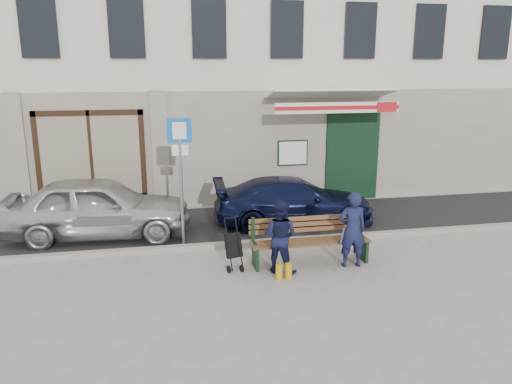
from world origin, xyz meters
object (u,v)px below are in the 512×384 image
object	(u,v)px
car_navy	(294,201)
woman	(280,236)
car_silver	(98,207)
bench	(308,241)
stroller	(233,247)
parking_sign	(180,161)
man	(352,230)

from	to	relation	value
car_navy	woman	world-z (taller)	woman
car_silver	car_navy	size ratio (longest dim) A/B	1.04
woman	bench	bearing A→B (deg)	-118.50
car_silver	stroller	bearing A→B (deg)	-127.77
car_navy	parking_sign	distance (m)	3.26
car_navy	stroller	distance (m)	3.21
car_navy	parking_sign	xyz separation A→B (m)	(-2.81, -1.01, 1.31)
parking_sign	car_silver	bearing A→B (deg)	154.19
man	woman	size ratio (longest dim) A/B	1.05
car_silver	bench	bearing A→B (deg)	-116.10
bench	woman	world-z (taller)	woman
stroller	bench	bearing A→B (deg)	-18.88
car_navy	stroller	xyz separation A→B (m)	(-1.92, -2.57, -0.13)
car_silver	man	size ratio (longest dim) A/B	2.76
man	parking_sign	bearing A→B (deg)	-25.26
car_silver	car_navy	bearing A→B (deg)	-84.75
man	car_navy	bearing A→B (deg)	-77.28
parking_sign	stroller	bearing A→B (deg)	-60.36
car_navy	bench	world-z (taller)	car_navy
car_navy	bench	size ratio (longest dim) A/B	1.67
car_silver	bench	xyz separation A→B (m)	(4.27, -2.46, -0.25)
parking_sign	woman	distance (m)	2.81
car_silver	man	distance (m)	5.77
woman	stroller	bearing A→B (deg)	16.36
man	bench	bearing A→B (deg)	-16.36
woman	man	bearing A→B (deg)	-143.90
bench	stroller	world-z (taller)	stroller
stroller	parking_sign	bearing A→B (deg)	101.11
parking_sign	man	world-z (taller)	parking_sign
man	woman	bearing A→B (deg)	4.87
car_silver	stroller	xyz separation A→B (m)	(2.76, -2.46, -0.26)
bench	stroller	xyz separation A→B (m)	(-1.50, 0.00, -0.01)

